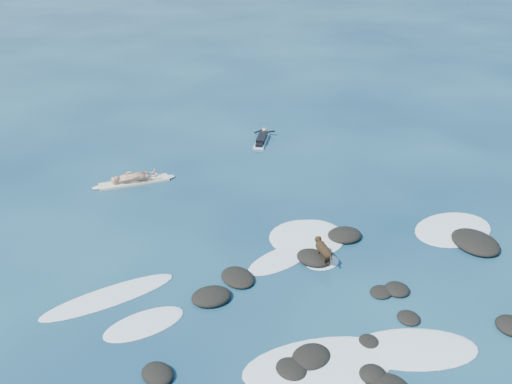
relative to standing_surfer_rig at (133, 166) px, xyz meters
name	(u,v)px	position (x,y,z in m)	size (l,w,h in m)	color
ground	(330,270)	(4.16, -8.19, -0.73)	(160.00, 160.00, 0.00)	#0A2642
reef_rocks	(382,283)	(5.13, -9.48, -0.65)	(13.50, 7.26, 0.47)	black
breaking_foam	(367,283)	(4.83, -9.21, -0.72)	(16.11, 8.56, 0.12)	white
standing_surfer_rig	(133,166)	(0.00, 0.00, 0.00)	(3.26, 0.70, 1.85)	beige
paddling_surfer_rig	(262,138)	(6.39, 2.08, -0.60)	(1.59, 2.08, 0.39)	white
dog	(323,249)	(4.13, -7.77, -0.23)	(0.35, 1.19, 0.75)	black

